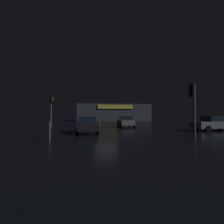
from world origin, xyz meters
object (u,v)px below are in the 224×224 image
(store_building, at_px, (113,113))
(car_near, at_px, (126,121))
(car_crossing, at_px, (87,125))
(traffic_signal_opposite, at_px, (193,100))
(traffic_signal_main, at_px, (52,105))
(car_far, at_px, (214,123))

(store_building, xyz_separation_m, car_near, (-2.12, -25.69, -1.50))
(car_crossing, bearing_deg, traffic_signal_opposite, -29.76)
(car_near, bearing_deg, traffic_signal_main, 172.25)
(traffic_signal_opposite, height_order, car_crossing, traffic_signal_opposite)
(traffic_signal_main, height_order, car_crossing, traffic_signal_main)
(car_near, height_order, car_far, car_far)
(store_building, xyz_separation_m, traffic_signal_opposite, (0.41, -37.02, 0.44))
(traffic_signal_main, bearing_deg, car_crossing, -60.58)
(store_building, bearing_deg, car_near, -94.71)
(car_far, distance_m, car_crossing, 12.90)
(traffic_signal_main, xyz_separation_m, car_crossing, (4.68, -8.30, -2.23))
(car_far, bearing_deg, traffic_signal_opposite, -138.69)
(car_far, bearing_deg, car_near, 139.34)
(traffic_signal_main, bearing_deg, car_near, -7.75)
(store_building, relative_size, traffic_signal_main, 4.66)
(car_near, bearing_deg, traffic_signal_opposite, -77.45)
(traffic_signal_opposite, bearing_deg, car_near, 102.55)
(store_building, xyz_separation_m, car_crossing, (-7.22, -32.66, -1.52))
(traffic_signal_main, bearing_deg, traffic_signal_opposite, -45.82)
(traffic_signal_main, distance_m, car_far, 19.45)
(traffic_signal_main, relative_size, car_far, 0.91)
(traffic_signal_opposite, bearing_deg, car_crossing, 150.24)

